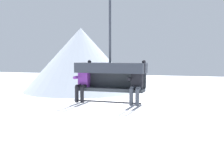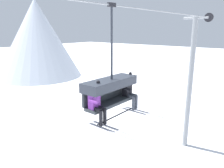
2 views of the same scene
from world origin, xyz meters
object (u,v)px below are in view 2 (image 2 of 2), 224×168
object	(u,v)px
lift_tower_far	(190,82)
skier_black	(130,91)
chairlift_chair	(110,87)
skier_purple	(97,103)

from	to	relation	value
lift_tower_far	skier_black	xyz separation A→B (m)	(-8.78, -0.93, 1.45)
chairlift_chair	skier_purple	bearing A→B (deg)	-165.79
lift_tower_far	skier_purple	distance (m)	10.62
lift_tower_far	skier_black	world-z (taller)	lift_tower_far
chairlift_chair	lift_tower_far	bearing A→B (deg)	4.22
lift_tower_far	chairlift_chair	distance (m)	9.82
chairlift_chair	skier_black	world-z (taller)	chairlift_chair
skier_purple	chairlift_chair	bearing A→B (deg)	14.21
lift_tower_far	skier_purple	bearing A→B (deg)	-174.95
skier_purple	skier_black	bearing A→B (deg)	0.00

